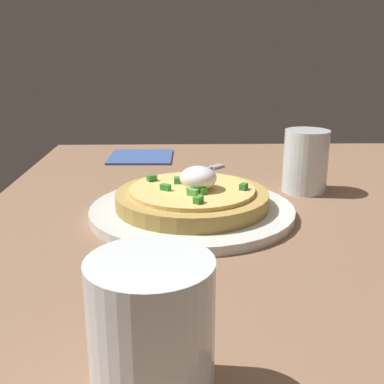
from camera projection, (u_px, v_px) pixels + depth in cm
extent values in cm
cube|color=#825F47|center=(278.00, 241.00, 59.12)|extent=(105.23, 79.29, 2.92)
cylinder|color=silver|center=(192.00, 211.00, 63.63)|extent=(27.11, 27.11, 1.22)
cylinder|color=#AE8E45|center=(192.00, 199.00, 63.14)|extent=(20.22, 20.22, 2.04)
cylinder|color=#F0C36B|center=(192.00, 190.00, 62.76)|extent=(16.54, 16.54, 0.53)
ellipsoid|color=white|center=(198.00, 178.00, 61.72)|extent=(4.82, 4.82, 3.03)
cube|color=#33832F|center=(152.00, 178.00, 65.77)|extent=(1.38, 1.51, 0.80)
cube|color=#337F32|center=(244.00, 187.00, 61.88)|extent=(1.51, 1.31, 0.80)
cube|color=green|center=(207.00, 175.00, 67.13)|extent=(1.30, 1.50, 0.80)
cube|color=#338139|center=(177.00, 180.00, 64.75)|extent=(1.28, 0.80, 0.80)
cube|color=#4EA94C|center=(193.00, 192.00, 59.45)|extent=(1.34, 1.51, 0.80)
cube|color=#368C2E|center=(198.00, 200.00, 56.60)|extent=(1.51, 1.36, 0.80)
cube|color=#41952E|center=(202.00, 191.00, 60.17)|extent=(1.51, 1.34, 0.80)
cube|color=#368A37|center=(165.00, 187.00, 61.59)|extent=(1.32, 1.51, 0.80)
cylinder|color=silver|center=(306.00, 161.00, 72.72)|extent=(6.74, 6.74, 9.54)
cylinder|color=#321705|center=(305.00, 172.00, 73.25)|extent=(5.93, 5.93, 5.20)
cylinder|color=silver|center=(152.00, 334.00, 29.23)|extent=(7.81, 7.81, 9.81)
cylinder|color=#AD5E18|center=(152.00, 349.00, 29.56)|extent=(6.87, 6.87, 6.78)
cube|color=#B7B7BC|center=(193.00, 173.00, 83.83)|extent=(6.84, 7.22, 0.50)
cube|color=#B7B7BC|center=(217.00, 167.00, 87.90)|extent=(2.94, 3.00, 0.50)
cube|color=#37508F|center=(141.00, 157.00, 95.68)|extent=(12.65, 12.65, 0.40)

